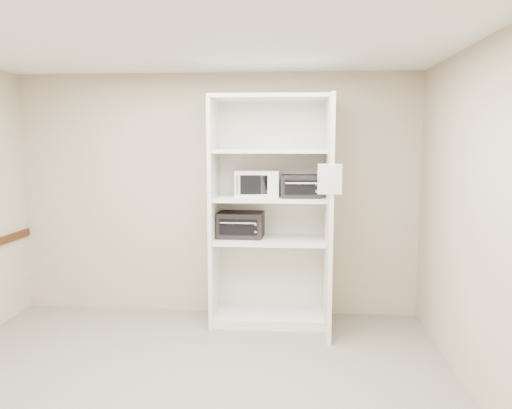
# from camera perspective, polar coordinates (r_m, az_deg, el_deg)

# --- Properties ---
(floor) EXTENTS (4.50, 4.00, 0.01)m
(floor) POSITION_cam_1_polar(r_m,az_deg,el_deg) (4.13, -8.90, -21.01)
(floor) COLOR slate
(floor) RESTS_ON ground
(ceiling) EXTENTS (4.50, 4.00, 0.01)m
(ceiling) POSITION_cam_1_polar(r_m,az_deg,el_deg) (3.72, -9.75, 18.79)
(ceiling) COLOR white
(wall_back) EXTENTS (4.50, 0.02, 2.70)m
(wall_back) POSITION_cam_1_polar(r_m,az_deg,el_deg) (5.64, -4.53, 1.09)
(wall_back) COLOR tan
(wall_back) RESTS_ON ground
(wall_front) EXTENTS (4.50, 0.02, 2.70)m
(wall_front) POSITION_cam_1_polar(r_m,az_deg,el_deg) (1.86, -24.22, -12.08)
(wall_front) COLOR tan
(wall_front) RESTS_ON ground
(wall_right) EXTENTS (0.02, 4.00, 2.70)m
(wall_right) POSITION_cam_1_polar(r_m,az_deg,el_deg) (3.85, 25.38, -2.42)
(wall_right) COLOR tan
(wall_right) RESTS_ON ground
(shelving_unit) EXTENTS (1.24, 0.92, 2.42)m
(shelving_unit) POSITION_cam_1_polar(r_m,az_deg,el_deg) (5.31, 2.12, -1.65)
(shelving_unit) COLOR silver
(shelving_unit) RESTS_ON floor
(microwave) EXTENTS (0.47, 0.37, 0.27)m
(microwave) POSITION_cam_1_polar(r_m,az_deg,el_deg) (5.31, 0.11, 2.44)
(microwave) COLOR white
(microwave) RESTS_ON shelving_unit
(toaster_oven_upper) EXTENTS (0.42, 0.32, 0.23)m
(toaster_oven_upper) POSITION_cam_1_polar(r_m,az_deg,el_deg) (5.20, 5.13, 2.10)
(toaster_oven_upper) COLOR black
(toaster_oven_upper) RESTS_ON shelving_unit
(toaster_oven_lower) EXTENTS (0.50, 0.39, 0.27)m
(toaster_oven_lower) POSITION_cam_1_polar(r_m,az_deg,el_deg) (5.40, -1.75, -2.32)
(toaster_oven_lower) COLOR black
(toaster_oven_lower) RESTS_ON shelving_unit
(paper_sign) EXTENTS (0.22, 0.02, 0.28)m
(paper_sign) POSITION_cam_1_polar(r_m,az_deg,el_deg) (4.64, 8.43, 2.88)
(paper_sign) COLOR white
(paper_sign) RESTS_ON shelving_unit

